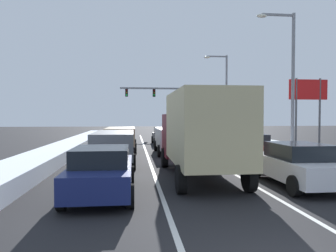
{
  "coord_description": "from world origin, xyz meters",
  "views": [
    {
      "loc": [
        -2.56,
        -4.31,
        2.46
      ],
      "look_at": [
        0.4,
        23.17,
        1.62
      ],
      "focal_mm": 34.26,
      "sensor_mm": 36.0,
      "label": 1
    }
  ],
  "objects_px": {
    "sedan_white_right_lane_nearest": "(297,164)",
    "street_lamp_right_near": "(288,71)",
    "suv_silver_center_lane_second": "(172,138)",
    "sedan_green_right_lane_third": "(219,140)",
    "sedan_black_center_lane_third": "(164,136)",
    "suv_tan_left_lane_third": "(121,137)",
    "suv_gray_left_lane_second": "(114,145)",
    "box_truck_center_lane_nearest": "(200,130)",
    "roadside_sign_right": "(308,97)",
    "street_lamp_right_mid": "(224,90)",
    "sedan_red_right_lane_second": "(247,147)",
    "sedan_navy_left_lane_nearest": "(102,171)",
    "traffic_light_gantry": "(176,98)"
  },
  "relations": [
    {
      "from": "sedan_white_right_lane_nearest",
      "to": "roadside_sign_right",
      "type": "height_order",
      "value": "roadside_sign_right"
    },
    {
      "from": "sedan_red_right_lane_second",
      "to": "suv_silver_center_lane_second",
      "type": "xyz_separation_m",
      "value": [
        -3.62,
        4.04,
        0.25
      ]
    },
    {
      "from": "traffic_light_gantry",
      "to": "street_lamp_right_near",
      "type": "height_order",
      "value": "street_lamp_right_near"
    },
    {
      "from": "sedan_white_right_lane_nearest",
      "to": "box_truck_center_lane_nearest",
      "type": "xyz_separation_m",
      "value": [
        -3.16,
        1.67,
        1.14
      ]
    },
    {
      "from": "suv_silver_center_lane_second",
      "to": "sedan_black_center_lane_third",
      "type": "xyz_separation_m",
      "value": [
        0.11,
        6.87,
        -0.25
      ]
    },
    {
      "from": "sedan_green_right_lane_third",
      "to": "street_lamp_right_near",
      "type": "xyz_separation_m",
      "value": [
        4.08,
        -2.31,
        4.71
      ]
    },
    {
      "from": "sedan_white_right_lane_nearest",
      "to": "box_truck_center_lane_nearest",
      "type": "relative_size",
      "value": 0.62
    },
    {
      "from": "street_lamp_right_near",
      "to": "sedan_green_right_lane_third",
      "type": "bearing_deg",
      "value": 150.44
    },
    {
      "from": "traffic_light_gantry",
      "to": "sedan_black_center_lane_third",
      "type": "bearing_deg",
      "value": -102.45
    },
    {
      "from": "suv_silver_center_lane_second",
      "to": "traffic_light_gantry",
      "type": "height_order",
      "value": "traffic_light_gantry"
    },
    {
      "from": "street_lamp_right_mid",
      "to": "sedan_green_right_lane_third",
      "type": "bearing_deg",
      "value": -107.43
    },
    {
      "from": "box_truck_center_lane_nearest",
      "to": "suv_silver_center_lane_second",
      "type": "xyz_separation_m",
      "value": [
        -0.09,
        8.47,
        -0.88
      ]
    },
    {
      "from": "suv_gray_left_lane_second",
      "to": "sedan_green_right_lane_third",
      "type": "bearing_deg",
      "value": 41.22
    },
    {
      "from": "street_lamp_right_near",
      "to": "street_lamp_right_mid",
      "type": "height_order",
      "value": "street_lamp_right_near"
    },
    {
      "from": "suv_tan_left_lane_third",
      "to": "street_lamp_right_near",
      "type": "relative_size",
      "value": 0.53
    },
    {
      "from": "suv_gray_left_lane_second",
      "to": "traffic_light_gantry",
      "type": "height_order",
      "value": "traffic_light_gantry"
    },
    {
      "from": "traffic_light_gantry",
      "to": "street_lamp_right_mid",
      "type": "distance_m",
      "value": 7.07
    },
    {
      "from": "sedan_black_center_lane_third",
      "to": "street_lamp_right_mid",
      "type": "height_order",
      "value": "street_lamp_right_mid"
    },
    {
      "from": "sedan_green_right_lane_third",
      "to": "roadside_sign_right",
      "type": "bearing_deg",
      "value": 11.79
    },
    {
      "from": "suv_silver_center_lane_second",
      "to": "roadside_sign_right",
      "type": "distance_m",
      "value": 12.23
    },
    {
      "from": "box_truck_center_lane_nearest",
      "to": "traffic_light_gantry",
      "type": "relative_size",
      "value": 0.66
    },
    {
      "from": "street_lamp_right_near",
      "to": "sedan_navy_left_lane_nearest",
      "type": "bearing_deg",
      "value": -137.41
    },
    {
      "from": "sedan_black_center_lane_third",
      "to": "street_lamp_right_near",
      "type": "distance_m",
      "value": 11.61
    },
    {
      "from": "traffic_light_gantry",
      "to": "suv_tan_left_lane_third",
      "type": "bearing_deg",
      "value": -109.56
    },
    {
      "from": "sedan_green_right_lane_third",
      "to": "street_lamp_right_near",
      "type": "distance_m",
      "value": 6.64
    },
    {
      "from": "suv_gray_left_lane_second",
      "to": "street_lamp_right_near",
      "type": "bearing_deg",
      "value": 19.39
    },
    {
      "from": "sedan_white_right_lane_nearest",
      "to": "street_lamp_right_near",
      "type": "bearing_deg",
      "value": 65.04
    },
    {
      "from": "sedan_green_right_lane_third",
      "to": "sedan_black_center_lane_third",
      "type": "relative_size",
      "value": 1.0
    },
    {
      "from": "suv_silver_center_lane_second",
      "to": "street_lamp_right_near",
      "type": "distance_m",
      "value": 8.92
    },
    {
      "from": "sedan_green_right_lane_third",
      "to": "suv_silver_center_lane_second",
      "type": "height_order",
      "value": "suv_silver_center_lane_second"
    },
    {
      "from": "box_truck_center_lane_nearest",
      "to": "suv_gray_left_lane_second",
      "type": "relative_size",
      "value": 1.47
    },
    {
      "from": "suv_silver_center_lane_second",
      "to": "suv_gray_left_lane_second",
      "type": "height_order",
      "value": "same"
    },
    {
      "from": "sedan_red_right_lane_second",
      "to": "suv_tan_left_lane_third",
      "type": "xyz_separation_m",
      "value": [
        -7.04,
        5.59,
        0.25
      ]
    },
    {
      "from": "sedan_green_right_lane_third",
      "to": "sedan_black_center_lane_third",
      "type": "xyz_separation_m",
      "value": [
        -3.53,
        5.1,
        0.0
      ]
    },
    {
      "from": "suv_silver_center_lane_second",
      "to": "sedan_white_right_lane_nearest",
      "type": "bearing_deg",
      "value": -72.24
    },
    {
      "from": "suv_gray_left_lane_second",
      "to": "sedan_white_right_lane_nearest",
      "type": "bearing_deg",
      "value": -39.86
    },
    {
      "from": "suv_silver_center_lane_second",
      "to": "traffic_light_gantry",
      "type": "distance_m",
      "value": 19.63
    },
    {
      "from": "sedan_navy_left_lane_nearest",
      "to": "traffic_light_gantry",
      "type": "distance_m",
      "value": 30.85
    },
    {
      "from": "box_truck_center_lane_nearest",
      "to": "traffic_light_gantry",
      "type": "height_order",
      "value": "traffic_light_gantry"
    },
    {
      "from": "sedan_red_right_lane_second",
      "to": "roadside_sign_right",
      "type": "relative_size",
      "value": 0.82
    },
    {
      "from": "roadside_sign_right",
      "to": "suv_tan_left_lane_third",
      "type": "bearing_deg",
      "value": -172.95
    },
    {
      "from": "sedan_green_right_lane_third",
      "to": "street_lamp_right_near",
      "type": "bearing_deg",
      "value": -29.56
    },
    {
      "from": "sedan_white_right_lane_nearest",
      "to": "sedan_red_right_lane_second",
      "type": "distance_m",
      "value": 6.11
    },
    {
      "from": "box_truck_center_lane_nearest",
      "to": "suv_tan_left_lane_third",
      "type": "distance_m",
      "value": 10.66
    },
    {
      "from": "sedan_green_right_lane_third",
      "to": "suv_gray_left_lane_second",
      "type": "distance_m",
      "value": 9.51
    },
    {
      "from": "suv_silver_center_lane_second",
      "to": "traffic_light_gantry",
      "type": "relative_size",
      "value": 0.45
    },
    {
      "from": "suv_silver_center_lane_second",
      "to": "sedan_navy_left_lane_nearest",
      "type": "bearing_deg",
      "value": -107.93
    },
    {
      "from": "suv_tan_left_lane_third",
      "to": "street_lamp_right_mid",
      "type": "xyz_separation_m",
      "value": [
        10.81,
        12.18,
        4.41
      ]
    },
    {
      "from": "sedan_black_center_lane_third",
      "to": "suv_gray_left_lane_second",
      "type": "xyz_separation_m",
      "value": [
        -3.62,
        -11.36,
        0.25
      ]
    },
    {
      "from": "traffic_light_gantry",
      "to": "street_lamp_right_near",
      "type": "bearing_deg",
      "value": -75.96
    }
  ]
}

